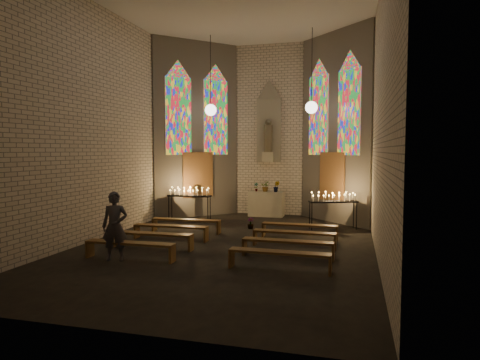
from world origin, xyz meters
name	(u,v)px	position (x,y,z in m)	size (l,w,h in m)	color
floor	(228,245)	(0.00, 0.00, 0.00)	(12.00, 12.00, 0.00)	black
room	(255,121)	(0.00, 3.37, 3.72)	(8.22, 12.43, 7.00)	beige
altar	(266,204)	(0.00, 5.45, 0.50)	(1.40, 0.60, 1.00)	#B9B497
flower_vase_left	(256,187)	(-0.42, 5.46, 1.18)	(0.19, 0.13, 0.36)	#4C723F
flower_vase_center	(266,186)	(-0.03, 5.46, 1.21)	(0.38, 0.33, 0.43)	#4C723F
flower_vase_right	(276,186)	(0.42, 5.38, 1.22)	(0.25, 0.20, 0.45)	#4C723F
aisle_flower_pot	(251,223)	(0.05, 2.54, 0.19)	(0.21, 0.21, 0.38)	#4C723F
votive_stand_left	(189,193)	(-2.60, 3.60, 1.04)	(1.66, 0.46, 1.21)	black
votive_stand_right	(333,199)	(2.75, 3.23, 1.03)	(1.67, 0.90, 1.20)	black
pew_left_0	(186,221)	(-1.85, 1.41, 0.36)	(2.29, 0.36, 0.44)	brown
pew_right_0	(300,227)	(1.85, 1.41, 0.36)	(2.29, 0.36, 0.44)	brown
pew_left_1	(171,228)	(-1.85, 0.21, 0.36)	(2.29, 0.36, 0.44)	brown
pew_right_1	(294,234)	(1.85, 0.21, 0.36)	(2.29, 0.36, 0.44)	brown
pew_left_2	(152,236)	(-1.85, -0.99, 0.36)	(2.29, 0.36, 0.44)	brown
pew_right_2	(288,243)	(1.85, -0.99, 0.36)	(2.29, 0.36, 0.44)	brown
pew_left_3	(130,245)	(-1.85, -2.19, 0.36)	(2.29, 0.36, 0.44)	brown
pew_right_3	(279,255)	(1.85, -2.19, 0.36)	(2.29, 0.36, 0.44)	brown
visitor	(115,226)	(-2.16, -2.34, 0.84)	(0.61, 0.40, 1.68)	#44434C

